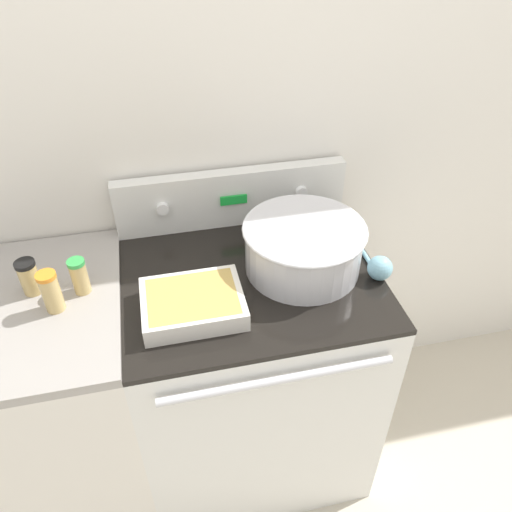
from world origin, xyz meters
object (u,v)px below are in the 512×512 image
(mixing_bowl, at_px, (303,245))
(spice_jar_orange_cap, at_px, (51,292))
(casserole_dish, at_px, (193,303))
(ladle, at_px, (378,266))
(spice_jar_green_cap, at_px, (79,276))
(spice_jar_black_cap, at_px, (29,277))

(mixing_bowl, height_order, spice_jar_orange_cap, mixing_bowl)
(casserole_dish, relative_size, spice_jar_orange_cap, 2.22)
(ladle, height_order, spice_jar_green_cap, spice_jar_green_cap)
(ladle, bearing_deg, spice_jar_green_cap, 172.98)
(spice_jar_black_cap, bearing_deg, mixing_bowl, -3.79)
(spice_jar_black_cap, bearing_deg, ladle, -7.74)
(mixing_bowl, bearing_deg, casserole_dish, -161.38)
(mixing_bowl, relative_size, spice_jar_orange_cap, 2.94)
(spice_jar_green_cap, height_order, spice_jar_orange_cap, spice_jar_orange_cap)
(mixing_bowl, height_order, spice_jar_black_cap, mixing_bowl)
(spice_jar_orange_cap, distance_m, spice_jar_black_cap, 0.11)
(mixing_bowl, bearing_deg, spice_jar_orange_cap, -177.17)
(mixing_bowl, relative_size, spice_jar_green_cap, 3.31)
(mixing_bowl, height_order, ladle, mixing_bowl)
(mixing_bowl, distance_m, ladle, 0.23)
(casserole_dish, bearing_deg, spice_jar_orange_cap, 167.44)
(ladle, xyz_separation_m, spice_jar_green_cap, (-0.87, 0.11, 0.03))
(ladle, bearing_deg, spice_jar_black_cap, 172.26)
(spice_jar_orange_cap, xyz_separation_m, spice_jar_black_cap, (-0.07, 0.09, -0.01))
(casserole_dish, xyz_separation_m, ladle, (0.56, 0.03, 0.00))
(spice_jar_black_cap, bearing_deg, spice_jar_orange_cap, -52.00)
(casserole_dish, distance_m, spice_jar_orange_cap, 0.38)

